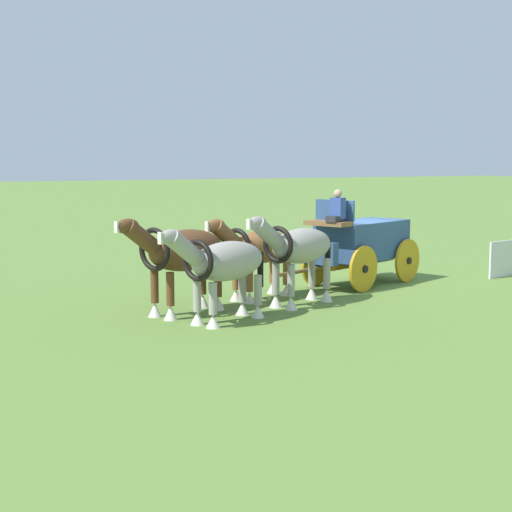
# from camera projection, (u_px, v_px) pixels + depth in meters

# --- Properties ---
(ground_plane) EXTENTS (220.00, 220.00, 0.00)m
(ground_plane) POSITION_uv_depth(u_px,v_px,m) (362.00, 284.00, 21.85)
(ground_plane) COLOR olive
(show_wagon) EXTENTS (5.70, 2.92, 2.74)m
(show_wagon) POSITION_uv_depth(u_px,v_px,m) (360.00, 242.00, 21.59)
(show_wagon) COLOR #2D4C7A
(show_wagon) RESTS_ON ground
(draft_horse_rear_near) EXTENTS (2.95, 1.59, 2.25)m
(draft_horse_rear_near) POSITION_uv_depth(u_px,v_px,m) (298.00, 249.00, 18.45)
(draft_horse_rear_near) COLOR #9E998E
(draft_horse_rear_near) RESTS_ON ground
(draft_horse_rear_off) EXTENTS (2.97, 1.60, 2.12)m
(draft_horse_rear_off) POSITION_uv_depth(u_px,v_px,m) (257.00, 249.00, 19.31)
(draft_horse_rear_off) COLOR brown
(draft_horse_rear_off) RESTS_ON ground
(draft_horse_lead_near) EXTENTS (2.97, 1.60, 2.13)m
(draft_horse_lead_near) POSITION_uv_depth(u_px,v_px,m) (223.00, 264.00, 16.53)
(draft_horse_lead_near) COLOR #9E998E
(draft_horse_lead_near) RESTS_ON ground
(draft_horse_lead_off) EXTENTS (3.09, 1.68, 2.28)m
(draft_horse_lead_off) POSITION_uv_depth(u_px,v_px,m) (182.00, 253.00, 17.38)
(draft_horse_lead_off) COLOR brown
(draft_horse_lead_off) RESTS_ON ground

